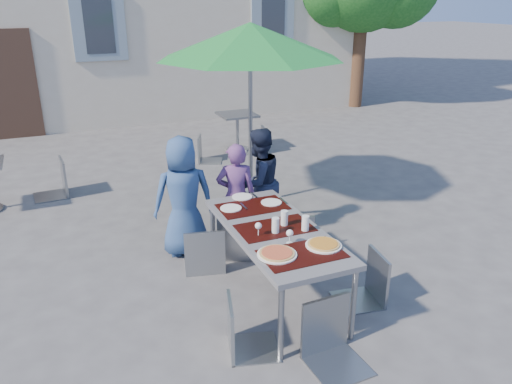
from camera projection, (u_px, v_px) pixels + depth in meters
name	position (u px, v px, depth m)	size (l,w,h in m)	color
ground	(214.00, 306.00, 4.82)	(90.00, 90.00, 0.00)	#464648
dining_table	(275.00, 233.00, 4.72)	(0.80, 1.85, 0.76)	#45464A
pizza_near_left	(277.00, 254.00, 4.20)	(0.34, 0.34, 0.03)	white
pizza_near_right	(324.00, 244.00, 4.35)	(0.32, 0.32, 0.03)	white
glassware	(286.00, 224.00, 4.61)	(0.51, 0.42, 0.15)	silver
place_settings	(249.00, 202.00, 5.27)	(0.71, 0.49, 0.01)	white
child_0	(184.00, 197.00, 5.59)	(0.68, 0.44, 1.39)	#2E4C7E
child_1	(236.00, 196.00, 5.79)	(0.46, 0.30, 1.26)	#5E366F
child_2	(258.00, 182.00, 6.09)	(0.65, 0.38, 1.34)	#181F36
chair_0	(203.00, 223.00, 5.24)	(0.52, 0.52, 0.97)	#92979D
chair_1	(238.00, 209.00, 5.51)	(0.60, 0.60, 1.02)	gray
chair_2	(297.00, 213.00, 5.69)	(0.42, 0.42, 0.85)	gray
chair_3	(242.00, 296.00, 4.02)	(0.50, 0.50, 0.92)	#92999D
chair_4	(371.00, 250.00, 4.71)	(0.48, 0.48, 0.95)	gray
chair_5	(334.00, 298.00, 3.90)	(0.46, 0.47, 1.00)	gray
patio_umbrella	(250.00, 42.00, 6.38)	(2.46, 2.46, 2.49)	#979A9E
bg_chair_r_0	(53.00, 156.00, 7.27)	(0.50, 0.49, 1.05)	gray
cafe_table_1	(237.00, 126.00, 9.51)	(0.67, 0.67, 0.72)	#979A9E
bg_chair_l_1	(204.00, 133.00, 8.85)	(0.53, 0.52, 0.90)	gray
bg_chair_r_1	(259.00, 125.00, 9.41)	(0.46, 0.46, 0.90)	#939A9E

